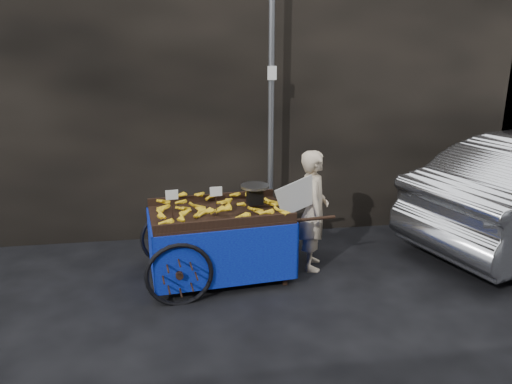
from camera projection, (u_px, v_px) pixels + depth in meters
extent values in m
plane|color=black|center=(265.00, 281.00, 6.08)|extent=(80.00, 80.00, 0.00)
cube|color=black|center=(173.00, 61.00, 7.66)|extent=(11.00, 2.00, 5.00)
cylinder|color=slate|center=(271.00, 103.00, 6.77)|extent=(0.08, 0.08, 4.00)
cube|color=white|center=(272.00, 73.00, 6.60)|extent=(0.12, 0.02, 0.18)
cube|color=black|center=(219.00, 215.00, 5.97)|extent=(1.72, 1.18, 0.06)
cube|color=black|center=(212.00, 198.00, 6.39)|extent=(1.62, 0.21, 0.10)
cube|color=black|center=(227.00, 223.00, 5.51)|extent=(1.62, 0.21, 0.10)
cube|color=black|center=(285.00, 254.00, 5.89)|extent=(0.06, 0.06, 0.81)
cube|color=black|center=(267.00, 229.00, 6.64)|extent=(0.06, 0.06, 0.81)
cylinder|color=black|center=(315.00, 219.00, 5.86)|extent=(0.51, 0.09, 0.04)
cylinder|color=black|center=(292.00, 198.00, 6.61)|extent=(0.51, 0.09, 0.04)
torus|color=black|center=(179.00, 275.00, 5.47)|extent=(0.76, 0.13, 0.76)
torus|color=black|center=(170.00, 238.00, 6.48)|extent=(0.76, 0.13, 0.76)
cylinder|color=black|center=(174.00, 255.00, 5.97)|extent=(0.17, 1.13, 0.05)
cube|color=#0A089B|center=(228.00, 259.00, 5.60)|extent=(1.66, 0.20, 0.69)
cube|color=#0A089B|center=(212.00, 227.00, 6.55)|extent=(1.66, 0.20, 0.69)
cube|color=#0A089B|center=(151.00, 249.00, 5.87)|extent=(0.13, 1.05, 0.69)
cube|color=#0A089B|center=(284.00, 235.00, 6.27)|extent=(0.13, 1.05, 0.69)
cube|color=black|center=(255.00, 197.00, 6.08)|extent=(0.20, 0.16, 0.16)
cylinder|color=silver|center=(255.00, 186.00, 6.04)|extent=(0.38, 0.38, 0.03)
cube|color=white|center=(172.00, 195.00, 5.64)|extent=(0.14, 0.03, 0.11)
cube|color=white|center=(216.00, 191.00, 5.76)|extent=(0.14, 0.03, 0.11)
imported|color=beige|center=(314.00, 210.00, 6.27)|extent=(0.47, 0.62, 1.54)
cube|color=silver|center=(297.00, 196.00, 5.96)|extent=(0.58, 0.13, 0.50)
ellipsoid|color=#1835B6|center=(285.00, 263.00, 6.27)|extent=(0.30, 0.24, 0.27)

